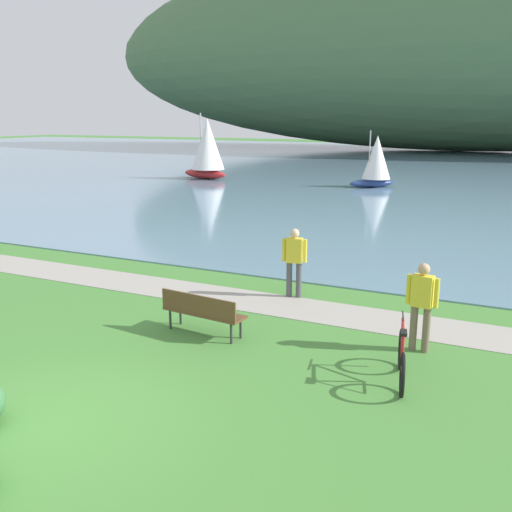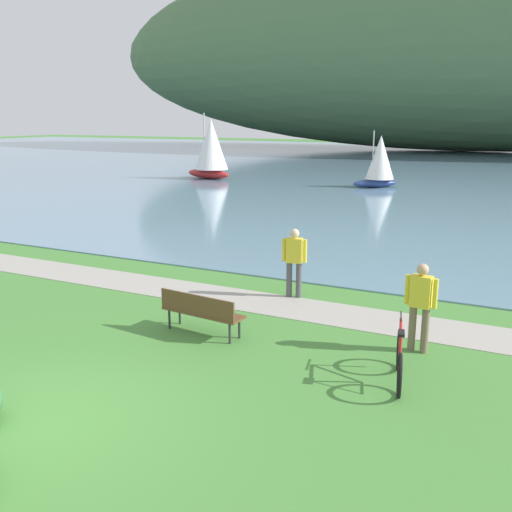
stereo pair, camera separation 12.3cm
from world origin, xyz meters
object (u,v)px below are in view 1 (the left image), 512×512
object	(u,v)px
bicycle_leaning_near_bench	(402,359)
person_on_the_grass	(422,301)
sailboat_nearest_to_shore	(207,148)
person_at_shoreline	(294,258)
sailboat_toward_hillside	(376,161)
park_bench_near_camera	(202,310)

from	to	relation	value
bicycle_leaning_near_bench	person_on_the_grass	xyz separation A→B (m)	(0.03, 1.46, 0.58)
sailboat_nearest_to_shore	bicycle_leaning_near_bench	bearing A→B (deg)	-53.82
person_at_shoreline	person_on_the_grass	world-z (taller)	same
person_at_shoreline	person_on_the_grass	bearing A→B (deg)	-31.17
person_at_shoreline	sailboat_nearest_to_shore	world-z (taller)	sailboat_nearest_to_shore
sailboat_nearest_to_shore	person_on_the_grass	bearing A→B (deg)	-52.18
sailboat_toward_hillside	bicycle_leaning_near_bench	bearing A→B (deg)	-74.81
bicycle_leaning_near_bench	person_on_the_grass	bearing A→B (deg)	88.79
park_bench_near_camera	sailboat_nearest_to_shore	xyz separation A→B (m)	(-14.87, 25.53, 1.64)
person_at_shoreline	sailboat_toward_hillside	bearing A→B (deg)	99.44
person_on_the_grass	bicycle_leaning_near_bench	bearing A→B (deg)	-91.21
bicycle_leaning_near_bench	sailboat_toward_hillside	world-z (taller)	sailboat_toward_hillside
person_at_shoreline	sailboat_nearest_to_shore	bearing A→B (deg)	124.85
person_on_the_grass	sailboat_nearest_to_shore	size ratio (longest dim) A/B	0.38
bicycle_leaning_near_bench	sailboat_toward_hillside	bearing A→B (deg)	105.19
sailboat_toward_hillside	park_bench_near_camera	bearing A→B (deg)	-83.29
person_at_shoreline	person_on_the_grass	size ratio (longest dim) A/B	1.00
person_on_the_grass	sailboat_nearest_to_shore	xyz separation A→B (m)	(-18.98, 24.45, 1.19)
person_at_shoreline	sailboat_nearest_to_shore	distance (m)	27.34
park_bench_near_camera	person_on_the_grass	size ratio (longest dim) A/B	1.08
person_at_shoreline	bicycle_leaning_near_bench	bearing A→B (deg)	-46.33
park_bench_near_camera	person_at_shoreline	bearing A→B (deg)	76.75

